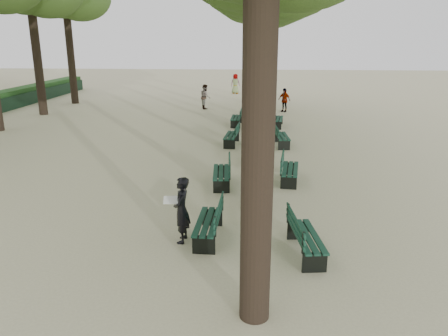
{
  "coord_description": "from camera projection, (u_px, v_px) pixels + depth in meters",
  "views": [
    {
      "loc": [
        1.46,
        -8.61,
        4.68
      ],
      "look_at": [
        0.6,
        3.0,
        1.2
      ],
      "focal_mm": 35.0,
      "sensor_mm": 36.0,
      "label": 1
    }
  ],
  "objects": [
    {
      "name": "bench_right_2",
      "position": [
        282.0,
        140.0,
        19.61
      ],
      "size": [
        0.72,
        1.84,
        0.92
      ],
      "color": "black",
      "rests_on": "ground"
    },
    {
      "name": "bench_right_1",
      "position": [
        290.0,
        174.0,
        14.72
      ],
      "size": [
        0.75,
        1.85,
        0.92
      ],
      "color": "black",
      "rests_on": "ground"
    },
    {
      "name": "ground",
      "position": [
        187.0,
        258.0,
        9.67
      ],
      "size": [
        120.0,
        120.0,
        0.0
      ],
      "primitive_type": "plane",
      "color": "beige",
      "rests_on": "ground"
    },
    {
      "name": "pedestrian_d",
      "position": [
        235.0,
        84.0,
        37.87
      ],
      "size": [
        0.89,
        0.53,
        1.7
      ],
      "primitive_type": "imported",
      "rotation": [
        0.0,
        0.0,
        2.9
      ],
      "color": "#262628",
      "rests_on": "ground"
    },
    {
      "name": "bench_right_0",
      "position": [
        306.0,
        243.0,
        9.74
      ],
      "size": [
        0.8,
        1.86,
        0.92
      ],
      "color": "black",
      "rests_on": "ground"
    },
    {
      "name": "bench_left_0",
      "position": [
        208.0,
        228.0,
        10.51
      ],
      "size": [
        0.61,
        1.81,
        0.92
      ],
      "color": "black",
      "rests_on": "ground"
    },
    {
      "name": "bench_left_1",
      "position": [
        222.0,
        177.0,
        14.37
      ],
      "size": [
        0.7,
        1.84,
        0.92
      ],
      "color": "black",
      "rests_on": "ground"
    },
    {
      "name": "bench_left_3",
      "position": [
        236.0,
        121.0,
        24.17
      ],
      "size": [
        0.61,
        1.81,
        0.92
      ],
      "color": "black",
      "rests_on": "ground"
    },
    {
      "name": "pedestrian_c",
      "position": [
        284.0,
        100.0,
        28.52
      ],
      "size": [
        0.91,
        0.79,
        1.54
      ],
      "primitive_type": "imported",
      "rotation": [
        0.0,
        0.0,
        5.64
      ],
      "color": "#262628",
      "rests_on": "ground"
    },
    {
      "name": "pedestrian_a",
      "position": [
        205.0,
        97.0,
        29.71
      ],
      "size": [
        0.54,
        0.87,
        1.66
      ],
      "primitive_type": "imported",
      "rotation": [
        0.0,
        0.0,
        1.84
      ],
      "color": "#262628",
      "rests_on": "ground"
    },
    {
      "name": "bench_right_3",
      "position": [
        277.0,
        122.0,
        23.85
      ],
      "size": [
        0.75,
        1.85,
        0.92
      ],
      "color": "black",
      "rests_on": "ground"
    },
    {
      "name": "man_with_map",
      "position": [
        182.0,
        210.0,
        10.23
      ],
      "size": [
        0.6,
        0.65,
        1.61
      ],
      "color": "black",
      "rests_on": "ground"
    },
    {
      "name": "bench_left_2",
      "position": [
        231.0,
        139.0,
        19.78
      ],
      "size": [
        0.69,
        1.84,
        0.92
      ],
      "color": "black",
      "rests_on": "ground"
    }
  ]
}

